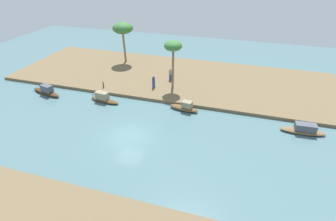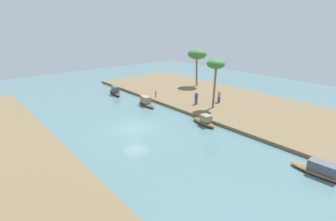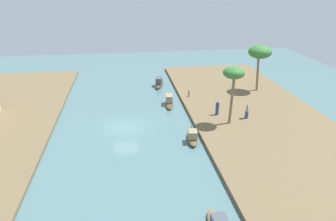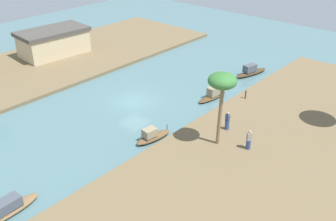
# 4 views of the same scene
# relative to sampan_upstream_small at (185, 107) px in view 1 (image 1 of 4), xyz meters

# --- Properties ---
(river_water) EXTENTS (73.51, 73.51, 0.00)m
(river_water) POSITION_rel_sampan_upstream_small_xyz_m (3.99, 6.35, -0.41)
(river_water) COLOR slate
(river_water) RESTS_ON ground
(riverbank_left) EXTENTS (44.17, 14.82, 0.36)m
(riverbank_left) POSITION_rel_sampan_upstream_small_xyz_m (3.99, -8.32, -0.23)
(riverbank_left) COLOR brown
(riverbank_left) RESTS_ON ground
(sampan_upstream_small) EXTENTS (3.46, 1.46, 1.19)m
(sampan_upstream_small) POSITION_rel_sampan_upstream_small_xyz_m (0.00, 0.00, 0.00)
(sampan_upstream_small) COLOR brown
(sampan_upstream_small) RESTS_ON river_water
(sampan_with_red_awning) EXTENTS (4.24, 1.33, 1.06)m
(sampan_with_red_awning) POSITION_rel_sampan_upstream_small_xyz_m (-12.19, 0.88, -0.01)
(sampan_with_red_awning) COLOR brown
(sampan_with_red_awning) RESTS_ON river_water
(sampan_downstream_large) EXTENTS (3.85, 1.37, 1.22)m
(sampan_downstream_large) POSITION_rel_sampan_upstream_small_xyz_m (9.68, 0.82, 0.04)
(sampan_downstream_large) COLOR brown
(sampan_downstream_large) RESTS_ON river_water
(sampan_foreground) EXTENTS (4.69, 2.04, 1.28)m
(sampan_foreground) POSITION_rel_sampan_upstream_small_xyz_m (17.44, 1.13, 0.04)
(sampan_foreground) COLOR #47331E
(sampan_foreground) RESTS_ON river_water
(person_on_near_bank) EXTENTS (0.49, 0.49, 1.64)m
(person_on_near_bank) POSITION_rel_sampan_upstream_small_xyz_m (3.67, -6.79, 0.63)
(person_on_near_bank) COLOR #33477A
(person_on_near_bank) RESTS_ON riverbank_left
(person_by_mooring) EXTENTS (0.44, 0.44, 1.63)m
(person_by_mooring) POSITION_rel_sampan_upstream_small_xyz_m (5.05, -3.89, 0.60)
(person_by_mooring) COLOR #33477A
(person_by_mooring) RESTS_ON riverbank_left
(mooring_post) EXTENTS (0.14, 0.14, 0.84)m
(mooring_post) POSITION_rel_sampan_upstream_small_xyz_m (11.18, -1.96, 0.37)
(mooring_post) COLOR #4C3823
(mooring_post) RESTS_ON riverbank_left
(palm_tree_left_near) EXTENTS (2.17, 2.17, 6.04)m
(palm_tree_left_near) POSITION_rel_sampan_upstream_small_xyz_m (2.72, -4.62, 5.19)
(palm_tree_left_near) COLOR #7F6647
(palm_tree_left_near) RESTS_ON riverbank_left
(palm_tree_left_far) EXTENTS (3.06, 3.06, 6.08)m
(palm_tree_left_far) POSITION_rel_sampan_upstream_small_xyz_m (12.54, -11.59, 5.10)
(palm_tree_left_far) COLOR #7F6647
(palm_tree_left_far) RESTS_ON riverbank_left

